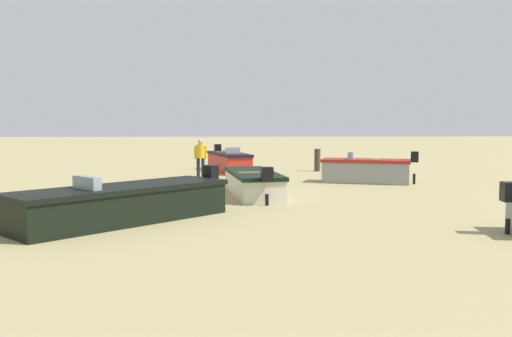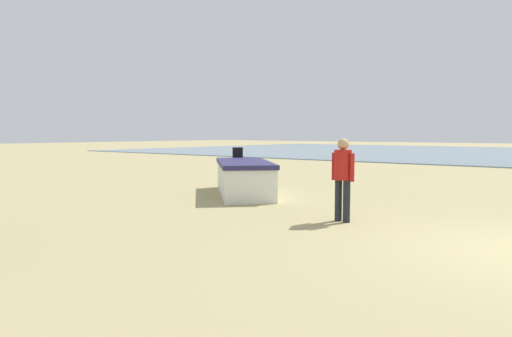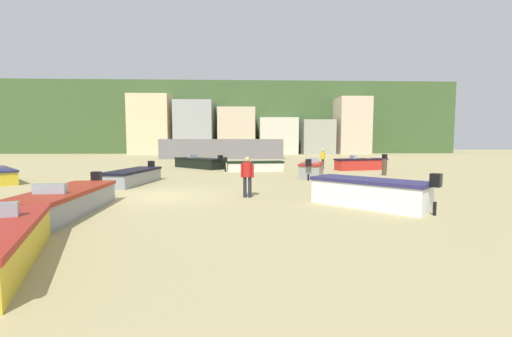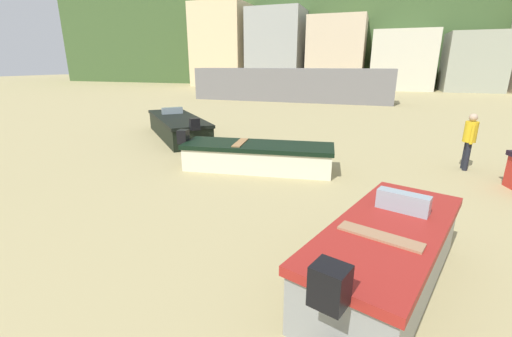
# 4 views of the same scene
# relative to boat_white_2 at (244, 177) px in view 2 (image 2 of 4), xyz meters

# --- Properties ---
(boat_white_2) EXTENTS (3.69, 3.68, 1.26)m
(boat_white_2) POSITION_rel_boat_white_2_xyz_m (0.00, 0.00, 0.00)
(boat_white_2) COLOR white
(boat_white_2) RESTS_ON ground
(beach_walker_distant) EXTENTS (0.54, 0.40, 1.62)m
(beach_walker_distant) POSITION_rel_boat_white_2_xyz_m (-4.13, 1.99, 0.47)
(beach_walker_distant) COLOR #20242B
(beach_walker_distant) RESTS_ON ground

